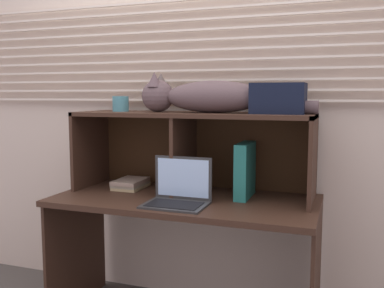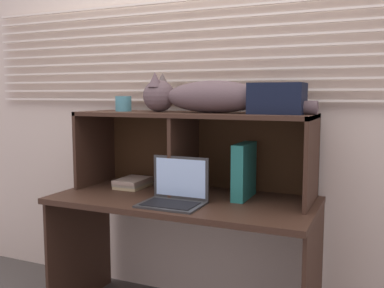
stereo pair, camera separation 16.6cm
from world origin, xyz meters
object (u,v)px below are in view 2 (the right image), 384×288
(cat, at_px, (202,96))
(book_stack, at_px, (133,183))
(laptop, at_px, (175,194))
(binder_upright, at_px, (244,171))
(small_basket, at_px, (123,104))
(storage_box, at_px, (277,98))

(cat, relative_size, book_stack, 4.31)
(cat, height_order, laptop, cat)
(cat, bearing_deg, binder_upright, 0.00)
(small_basket, bearing_deg, laptop, -29.18)
(laptop, bearing_deg, book_stack, 147.64)
(laptop, height_order, book_stack, laptop)
(book_stack, distance_m, small_basket, 0.46)
(small_basket, bearing_deg, binder_upright, 0.00)
(small_basket, distance_m, storage_box, 0.89)
(laptop, relative_size, small_basket, 3.29)
(book_stack, xyz_separation_m, storage_box, (0.84, 0.00, 0.49))
(small_basket, relative_size, storage_box, 0.35)
(laptop, xyz_separation_m, binder_upright, (0.28, 0.25, 0.09))
(laptop, relative_size, storage_box, 1.14)
(cat, height_order, binder_upright, cat)
(book_stack, xyz_separation_m, small_basket, (-0.06, 0.00, 0.46))
(cat, xyz_separation_m, storage_box, (0.40, 0.00, -0.01))
(cat, height_order, small_basket, cat)
(storage_box, bearing_deg, binder_upright, 180.00)
(book_stack, height_order, storage_box, storage_box)
(cat, bearing_deg, laptop, -99.69)
(laptop, relative_size, binder_upright, 1.05)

